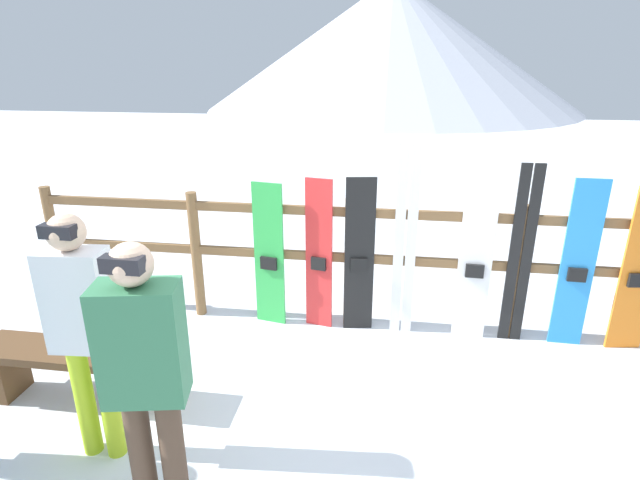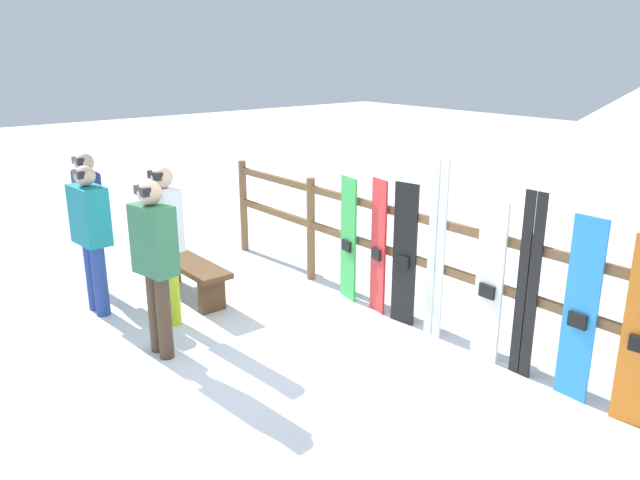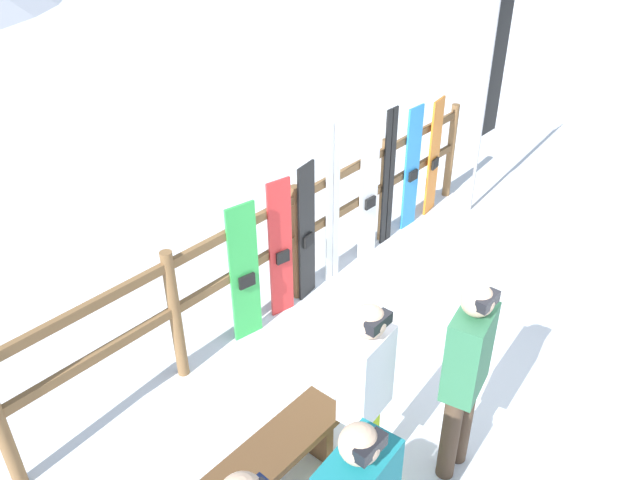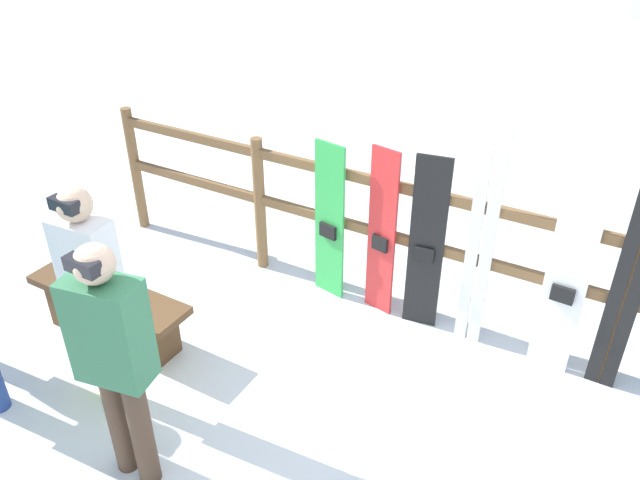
{
  "view_description": "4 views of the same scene",
  "coord_description": "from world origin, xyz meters",
  "px_view_note": "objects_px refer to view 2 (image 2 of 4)",
  "views": [
    {
      "loc": [
        0.34,
        -2.58,
        2.41
      ],
      "look_at": [
        -0.17,
        0.96,
        1.1
      ],
      "focal_mm": 28.0,
      "sensor_mm": 36.0,
      "label": 1
    },
    {
      "loc": [
        4.1,
        -2.78,
        2.7
      ],
      "look_at": [
        -0.4,
        0.91,
        0.9
      ],
      "focal_mm": 35.0,
      "sensor_mm": 36.0,
      "label": 2
    },
    {
      "loc": [
        -3.79,
        -1.86,
        3.82
      ],
      "look_at": [
        -0.3,
        1.09,
        1.03
      ],
      "focal_mm": 35.0,
      "sensor_mm": 36.0,
      "label": 3
    },
    {
      "loc": [
        1.4,
        -2.26,
        3.19
      ],
      "look_at": [
        -0.46,
        0.96,
        0.94
      ],
      "focal_mm": 35.0,
      "sensor_mm": 36.0,
      "label": 4
    }
  ],
  "objects_px": {
    "snowboard_green": "(348,240)",
    "ski_pair_black": "(528,287)",
    "snowboard_white": "(489,283)",
    "person_plaid_green": "(155,256)",
    "snowboard_blue": "(580,311)",
    "person_white": "(166,232)",
    "person_navy": "(90,212)",
    "person_teal": "(91,231)",
    "snowboard_red": "(378,247)",
    "ski_pair_white": "(436,250)",
    "bench": "(188,270)",
    "snowboard_black_stripe": "(404,255)"
  },
  "relations": [
    {
      "from": "snowboard_green",
      "to": "ski_pair_black",
      "type": "distance_m",
      "value": 2.22
    },
    {
      "from": "snowboard_green",
      "to": "snowboard_white",
      "type": "xyz_separation_m",
      "value": [
        1.85,
        0.0,
        0.04
      ]
    },
    {
      "from": "person_plaid_green",
      "to": "snowboard_blue",
      "type": "height_order",
      "value": "person_plaid_green"
    },
    {
      "from": "person_plaid_green",
      "to": "person_white",
      "type": "distance_m",
      "value": 0.7
    },
    {
      "from": "person_white",
      "to": "snowboard_green",
      "type": "relative_size",
      "value": 1.17
    },
    {
      "from": "person_navy",
      "to": "snowboard_blue",
      "type": "bearing_deg",
      "value": 24.35
    },
    {
      "from": "person_white",
      "to": "snowboard_green",
      "type": "height_order",
      "value": "person_white"
    },
    {
      "from": "person_teal",
      "to": "ski_pair_black",
      "type": "bearing_deg",
      "value": 32.56
    },
    {
      "from": "ski_pair_black",
      "to": "snowboard_blue",
      "type": "height_order",
      "value": "ski_pair_black"
    },
    {
      "from": "person_navy",
      "to": "person_white",
      "type": "bearing_deg",
      "value": 12.34
    },
    {
      "from": "snowboard_red",
      "to": "ski_pair_white",
      "type": "relative_size",
      "value": 0.82
    },
    {
      "from": "person_plaid_green",
      "to": "person_white",
      "type": "xyz_separation_m",
      "value": [
        -0.59,
        0.39,
        0.01
      ]
    },
    {
      "from": "bench",
      "to": "snowboard_red",
      "type": "height_order",
      "value": "snowboard_red"
    },
    {
      "from": "person_teal",
      "to": "snowboard_black_stripe",
      "type": "relative_size",
      "value": 1.08
    },
    {
      "from": "person_teal",
      "to": "snowboard_green",
      "type": "bearing_deg",
      "value": 58.83
    },
    {
      "from": "person_plaid_green",
      "to": "person_navy",
      "type": "xyz_separation_m",
      "value": [
        -1.89,
        0.11,
        -0.0
      ]
    },
    {
      "from": "person_teal",
      "to": "ski_pair_white",
      "type": "distance_m",
      "value": 3.5
    },
    {
      "from": "bench",
      "to": "ski_pair_black",
      "type": "relative_size",
      "value": 0.85
    },
    {
      "from": "person_teal",
      "to": "snowboard_white",
      "type": "bearing_deg",
      "value": 35.4
    },
    {
      "from": "person_white",
      "to": "snowboard_black_stripe",
      "type": "xyz_separation_m",
      "value": [
        1.5,
        1.82,
        -0.23
      ]
    },
    {
      "from": "bench",
      "to": "snowboard_white",
      "type": "bearing_deg",
      "value": 24.5
    },
    {
      "from": "person_white",
      "to": "snowboard_red",
      "type": "xyz_separation_m",
      "value": [
        1.13,
        1.82,
        -0.24
      ]
    },
    {
      "from": "person_navy",
      "to": "ski_pair_black",
      "type": "distance_m",
      "value": 4.69
    },
    {
      "from": "ski_pair_white",
      "to": "person_teal",
      "type": "bearing_deg",
      "value": -138.73
    },
    {
      "from": "snowboard_blue",
      "to": "person_plaid_green",
      "type": "bearing_deg",
      "value": -141.37
    },
    {
      "from": "ski_pair_black",
      "to": "bench",
      "type": "bearing_deg",
      "value": -157.87
    },
    {
      "from": "person_plaid_green",
      "to": "snowboard_red",
      "type": "height_order",
      "value": "person_plaid_green"
    },
    {
      "from": "snowboard_red",
      "to": "snowboard_white",
      "type": "distance_m",
      "value": 1.38
    },
    {
      "from": "snowboard_red",
      "to": "snowboard_blue",
      "type": "distance_m",
      "value": 2.22
    },
    {
      "from": "ski_pair_white",
      "to": "ski_pair_black",
      "type": "bearing_deg",
      "value": 0.0
    },
    {
      "from": "snowboard_white",
      "to": "person_plaid_green",
      "type": "bearing_deg",
      "value": -131.05
    },
    {
      "from": "person_navy",
      "to": "snowboard_red",
      "type": "bearing_deg",
      "value": 40.89
    },
    {
      "from": "snowboard_red",
      "to": "ski_pair_black",
      "type": "relative_size",
      "value": 0.89
    },
    {
      "from": "snowboard_white",
      "to": "ski_pair_black",
      "type": "height_order",
      "value": "ski_pair_black"
    },
    {
      "from": "person_white",
      "to": "snowboard_white",
      "type": "distance_m",
      "value": 3.11
    },
    {
      "from": "person_plaid_green",
      "to": "ski_pair_white",
      "type": "xyz_separation_m",
      "value": [
        1.31,
        2.22,
        -0.07
      ]
    },
    {
      "from": "bench",
      "to": "snowboard_black_stripe",
      "type": "xyz_separation_m",
      "value": [
        1.99,
        1.37,
        0.4
      ]
    },
    {
      "from": "person_teal",
      "to": "snowboard_red",
      "type": "height_order",
      "value": "person_teal"
    },
    {
      "from": "snowboard_green",
      "to": "ski_pair_white",
      "type": "xyz_separation_m",
      "value": [
        1.24,
        0.0,
        0.19
      ]
    },
    {
      "from": "person_plaid_green",
      "to": "snowboard_blue",
      "type": "xyz_separation_m",
      "value": [
        2.77,
        2.21,
        -0.2
      ]
    },
    {
      "from": "snowboard_green",
      "to": "snowboard_blue",
      "type": "relative_size",
      "value": 0.92
    },
    {
      "from": "person_teal",
      "to": "snowboard_green",
      "type": "height_order",
      "value": "person_teal"
    },
    {
      "from": "snowboard_green",
      "to": "snowboard_white",
      "type": "distance_m",
      "value": 1.85
    },
    {
      "from": "snowboard_black_stripe",
      "to": "person_navy",
      "type": "bearing_deg",
      "value": -143.07
    },
    {
      "from": "snowboard_red",
      "to": "ski_pair_white",
      "type": "distance_m",
      "value": 0.78
    },
    {
      "from": "ski_pair_white",
      "to": "snowboard_blue",
      "type": "distance_m",
      "value": 1.46
    },
    {
      "from": "person_teal",
      "to": "person_white",
      "type": "bearing_deg",
      "value": 33.47
    },
    {
      "from": "snowboard_green",
      "to": "ski_pair_white",
      "type": "bearing_deg",
      "value": 0.16
    },
    {
      "from": "person_navy",
      "to": "snowboard_red",
      "type": "height_order",
      "value": "person_navy"
    },
    {
      "from": "person_teal",
      "to": "ski_pair_white",
      "type": "bearing_deg",
      "value": 41.27
    }
  ]
}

